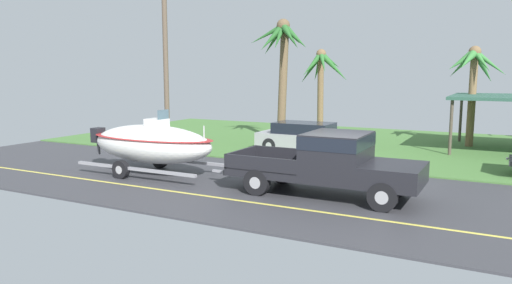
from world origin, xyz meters
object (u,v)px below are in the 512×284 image
(pickup_truck_towing, at_px, (336,161))
(palm_tree_mid, at_px, (474,71))
(parked_sedan_near, at_px, (307,138))
(utility_pole, at_px, (166,60))
(boat_on_trailer, at_px, (151,143))
(palm_tree_far_left, at_px, (283,51))
(palm_tree_near_right, at_px, (321,73))

(pickup_truck_towing, bearing_deg, palm_tree_mid, 77.39)
(parked_sedan_near, bearing_deg, utility_pole, -161.67)
(pickup_truck_towing, distance_m, boat_on_trailer, 6.94)
(pickup_truck_towing, height_order, parked_sedan_near, pickup_truck_towing)
(pickup_truck_towing, distance_m, parked_sedan_near, 8.19)
(pickup_truck_towing, distance_m, utility_pole, 11.86)
(parked_sedan_near, relative_size, palm_tree_mid, 0.95)
(boat_on_trailer, height_order, palm_tree_far_left, palm_tree_far_left)
(parked_sedan_near, xyz_separation_m, palm_tree_mid, (6.58, 5.29, 3.08))
(pickup_truck_towing, height_order, palm_tree_far_left, palm_tree_far_left)
(parked_sedan_near, distance_m, palm_tree_mid, 8.99)
(utility_pole, bearing_deg, pickup_truck_towing, -26.68)
(palm_tree_far_left, bearing_deg, boat_on_trailer, -94.38)
(palm_tree_near_right, bearing_deg, utility_pole, -126.81)
(palm_tree_near_right, relative_size, palm_tree_mid, 1.00)
(pickup_truck_towing, distance_m, palm_tree_far_left, 12.16)
(boat_on_trailer, bearing_deg, pickup_truck_towing, -0.00)
(pickup_truck_towing, relative_size, palm_tree_near_right, 1.20)
(pickup_truck_towing, xyz_separation_m, palm_tree_far_left, (-6.19, 9.77, 3.75))
(parked_sedan_near, distance_m, utility_pole, 7.68)
(palm_tree_near_right, bearing_deg, palm_tree_far_left, -117.65)
(pickup_truck_towing, distance_m, palm_tree_mid, 13.14)
(pickup_truck_towing, relative_size, palm_tree_far_left, 0.93)
(palm_tree_mid, height_order, palm_tree_far_left, palm_tree_far_left)
(palm_tree_mid, bearing_deg, boat_on_trailer, -127.83)
(boat_on_trailer, height_order, utility_pole, utility_pole)
(pickup_truck_towing, height_order, utility_pole, utility_pole)
(palm_tree_near_right, height_order, palm_tree_mid, palm_tree_near_right)
(pickup_truck_towing, xyz_separation_m, boat_on_trailer, (-6.94, 0.00, 0.07))
(parked_sedan_near, relative_size, palm_tree_near_right, 0.95)
(pickup_truck_towing, relative_size, parked_sedan_near, 1.26)
(boat_on_trailer, xyz_separation_m, utility_pole, (-3.27, 5.13, 3.14))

